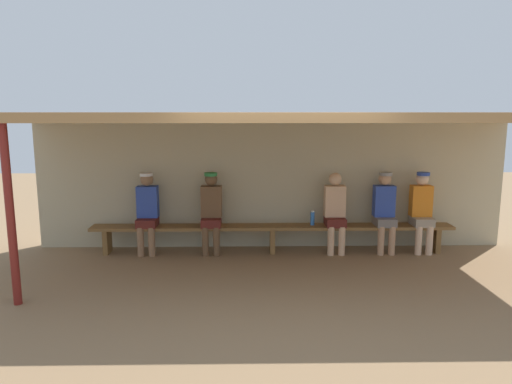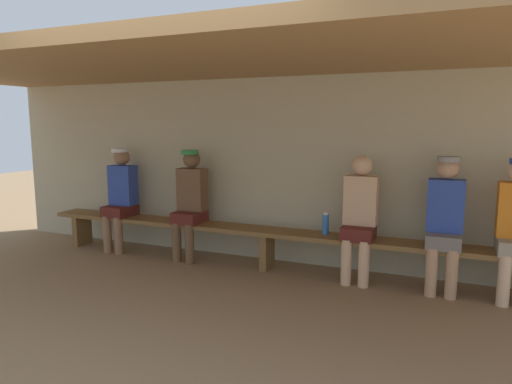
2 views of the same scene
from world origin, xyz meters
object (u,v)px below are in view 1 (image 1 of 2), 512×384
at_px(support_post, 10,216).
at_px(player_with_sunglasses, 147,209).
at_px(bench, 272,230).
at_px(water_bottle_green, 312,218).
at_px(player_rightmost, 422,208).
at_px(player_leftmost, 211,209).
at_px(player_in_white, 385,208).
at_px(player_shirtless_tan, 335,209).

bearing_deg(support_post, player_with_sunglasses, 60.99).
xyz_separation_m(bench, water_bottle_green, (0.67, 0.04, 0.19)).
bearing_deg(support_post, bench, 33.01).
distance_m(player_with_sunglasses, water_bottle_green, 2.74).
distance_m(player_with_sunglasses, player_rightmost, 4.55).
height_order(bench, player_leftmost, player_leftmost).
relative_size(support_post, player_with_sunglasses, 1.64).
bearing_deg(player_in_white, player_leftmost, 180.00).
bearing_deg(player_in_white, player_with_sunglasses, 180.00).
bearing_deg(player_shirtless_tan, water_bottle_green, 174.89).
height_order(player_shirtless_tan, water_bottle_green, player_shirtless_tan).
bearing_deg(player_leftmost, support_post, -136.54).
relative_size(player_rightmost, player_leftmost, 1.00).
bearing_deg(player_leftmost, bench, -0.20).
distance_m(support_post, water_bottle_green, 4.48).
height_order(player_leftmost, water_bottle_green, player_leftmost).
distance_m(player_with_sunglasses, player_in_white, 3.93).
xyz_separation_m(bench, player_leftmost, (-1.01, 0.00, 0.36)).
height_order(support_post, player_with_sunglasses, support_post).
bearing_deg(bench, player_shirtless_tan, 0.17).
height_order(bench, player_with_sunglasses, player_with_sunglasses).
bearing_deg(player_shirtless_tan, player_in_white, 0.03).
height_order(bench, player_rightmost, player_rightmost).
bearing_deg(water_bottle_green, player_shirtless_tan, -5.11).
relative_size(player_rightmost, player_in_white, 1.00).
bearing_deg(player_rightmost, water_bottle_green, 178.97).
relative_size(player_rightmost, water_bottle_green, 5.52).
distance_m(bench, player_in_white, 1.90).
bearing_deg(player_with_sunglasses, player_shirtless_tan, -0.01).
bearing_deg(support_post, player_in_white, 22.42).
xyz_separation_m(bench, player_with_sunglasses, (-2.07, 0.00, 0.36)).
height_order(player_shirtless_tan, player_leftmost, player_leftmost).
distance_m(bench, player_leftmost, 1.07).
height_order(player_with_sunglasses, player_in_white, same).
xyz_separation_m(player_shirtless_tan, player_leftmost, (-2.05, 0.00, 0.02)).
xyz_separation_m(player_rightmost, water_bottle_green, (-1.82, 0.03, -0.17)).
height_order(support_post, player_in_white, support_post).
height_order(player_in_white, player_shirtless_tan, player_in_white).
xyz_separation_m(support_post, player_shirtless_tan, (4.27, 2.10, -0.37)).
bearing_deg(player_with_sunglasses, player_in_white, 0.00).
bearing_deg(player_rightmost, player_in_white, 180.00).
height_order(support_post, player_shirtless_tan, support_post).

